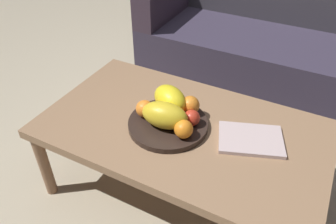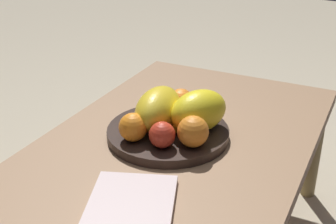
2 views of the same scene
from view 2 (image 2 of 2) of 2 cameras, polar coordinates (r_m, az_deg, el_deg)
The scene contains 10 objects.
coffee_table at distance 1.23m, azimuth 0.10°, elevation -6.11°, with size 1.18×0.68×0.40m.
fruit_bowl at distance 1.26m, azimuth 0.00°, elevation -2.57°, with size 0.33×0.33×0.03m, color #2E211C.
melon_large_front at distance 1.24m, azimuth -1.24°, elevation 0.43°, with size 0.19×0.11×0.11m, color yellow.
melon_smaller_beside at distance 1.22m, azimuth 3.78°, elevation 0.12°, with size 0.17×0.11×0.11m, color yellow.
orange_front at distance 1.32m, azimuth 1.60°, elevation 1.33°, with size 0.07×0.07×0.07m, color orange.
orange_left at distance 1.15m, azimuth 3.01°, elevation -2.50°, with size 0.08×0.08×0.08m, color orange.
orange_right at distance 1.18m, azimuth -4.32°, elevation -1.87°, with size 0.07×0.07×0.07m, color orange.
apple_front at distance 1.15m, azimuth -0.71°, elevation -2.83°, with size 0.07×0.07×0.07m, color red.
banana_bunch at distance 1.24m, azimuth 1.43°, elevation -0.88°, with size 0.17×0.17×0.06m.
magazine at distance 0.99m, azimuth -4.75°, elevation -11.90°, with size 0.25×0.18×0.02m, color beige.
Camera 2 is at (0.94, 0.46, 1.01)m, focal length 49.50 mm.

